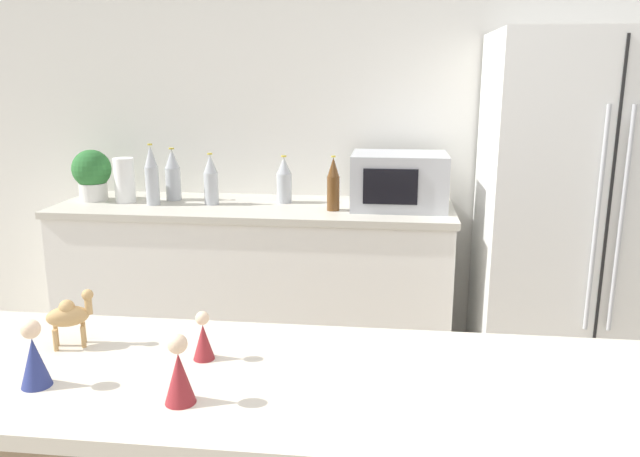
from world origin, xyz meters
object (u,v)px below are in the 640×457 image
at_px(potted_plant, 92,173).
at_px(camel_figurine, 70,315).
at_px(back_bottle_4, 173,175).
at_px(paper_towel_roll, 124,180).
at_px(wise_man_figurine_crimson, 34,358).
at_px(back_bottle_0, 333,185).
at_px(microwave, 399,181).
at_px(back_bottle_3, 211,180).
at_px(back_bottle_2, 152,176).
at_px(refrigerator, 582,222).
at_px(back_bottle_1, 284,180).
at_px(wise_man_figurine_purple, 179,374).
at_px(wise_man_figurine_blue, 203,339).

relative_size(potted_plant, camel_figurine, 1.93).
distance_m(potted_plant, back_bottle_4, 0.43).
bearing_deg(camel_figurine, paper_towel_roll, 109.78).
bearing_deg(wise_man_figurine_crimson, back_bottle_0, 76.61).
height_order(potted_plant, microwave, microwave).
height_order(back_bottle_3, back_bottle_4, back_bottle_4).
distance_m(back_bottle_2, back_bottle_3, 0.31).
distance_m(refrigerator, back_bottle_1, 1.51).
height_order(refrigerator, paper_towel_roll, refrigerator).
height_order(paper_towel_roll, camel_figurine, paper_towel_roll).
bearing_deg(potted_plant, wise_man_figurine_purple, -59.86).
bearing_deg(camel_figurine, wise_man_figurine_purple, -33.17).
height_order(potted_plant, wise_man_figurine_purple, potted_plant).
xyz_separation_m(refrigerator, back_bottle_2, (-2.18, 0.01, 0.19)).
relative_size(back_bottle_0, wise_man_figurine_crimson, 1.83).
xyz_separation_m(paper_towel_roll, back_bottle_1, (0.85, 0.09, 0.00)).
relative_size(potted_plant, paper_towel_roll, 1.16).
relative_size(back_bottle_4, wise_man_figurine_crimson, 1.88).
relative_size(back_bottle_3, wise_man_figurine_purple, 1.81).
relative_size(camel_figurine, wise_man_figurine_purple, 0.95).
bearing_deg(wise_man_figurine_purple, back_bottle_1, 94.15).
distance_m(back_bottle_1, back_bottle_4, 0.61).
xyz_separation_m(microwave, wise_man_figurine_purple, (-0.45, -2.06, -0.06)).
xyz_separation_m(potted_plant, wise_man_figurine_purple, (1.20, -2.06, -0.07)).
xyz_separation_m(microwave, camel_figurine, (-0.81, -1.83, -0.04)).
distance_m(microwave, back_bottle_3, 0.98).
bearing_deg(back_bottle_1, wise_man_figurine_crimson, -94.87).
distance_m(wise_man_figurine_blue, wise_man_figurine_purple, 0.20).
relative_size(paper_towel_roll, microwave, 0.50).
bearing_deg(back_bottle_4, refrigerator, -4.00).
bearing_deg(back_bottle_2, wise_man_figurine_purple, -67.30).
relative_size(paper_towel_roll, wise_man_figurine_crimson, 1.57).
bearing_deg(refrigerator, microwave, 174.54).
bearing_deg(wise_man_figurine_crimson, camel_figurine, 96.88).
distance_m(potted_plant, microwave, 1.65).
height_order(back_bottle_1, camel_figurine, back_bottle_1).
height_order(wise_man_figurine_blue, wise_man_figurine_crimson, wise_man_figurine_crimson).
xyz_separation_m(refrigerator, potted_plant, (-2.54, 0.08, 0.18)).
bearing_deg(refrigerator, back_bottle_0, -178.94).
height_order(back_bottle_2, wise_man_figurine_crimson, back_bottle_2).
relative_size(wise_man_figurine_blue, wise_man_figurine_purple, 0.79).
bearing_deg(back_bottle_1, camel_figurine, -96.10).
xyz_separation_m(wise_man_figurine_blue, wise_man_figurine_crimson, (-0.32, -0.17, 0.01)).
xyz_separation_m(potted_plant, back_bottle_4, (0.43, 0.06, -0.01)).
distance_m(refrigerator, wise_man_figurine_blue, 2.24).
relative_size(back_bottle_1, back_bottle_4, 0.89).
bearing_deg(wise_man_figurine_blue, back_bottle_2, 114.65).
relative_size(back_bottle_3, camel_figurine, 1.90).
distance_m(paper_towel_roll, wise_man_figurine_purple, 2.27).
bearing_deg(back_bottle_1, paper_towel_roll, -174.06).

